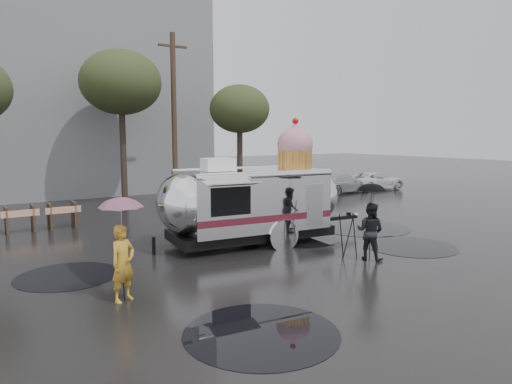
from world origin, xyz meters
TOP-DOWN VIEW (x-y plane):
  - ground at (0.00, 0.00)m, footprint 120.00×120.00m
  - puddles at (1.78, 1.67)m, footprint 14.13×9.06m
  - grey_building at (-4.00, 24.00)m, footprint 22.00×12.00m
  - utility_pole at (2.50, 14.00)m, footprint 1.60×0.28m
  - tree_mid at (0.00, 15.00)m, footprint 4.20×4.20m
  - tree_right at (6.00, 13.00)m, footprint 3.36×3.36m
  - barricade_row at (-5.55, 9.96)m, footprint 4.30×0.80m
  - parked_cars at (11.78, 12.00)m, footprint 13.20×1.90m
  - airstream_trailer at (0.93, 3.67)m, footprint 8.00×3.27m
  - person_left at (-4.46, 0.58)m, footprint 0.73×0.63m
  - umbrella_pink at (-4.46, 0.58)m, footprint 1.17×1.17m
  - person_right at (2.63, 0.02)m, footprint 0.74×0.92m
  - umbrella_black at (2.63, 0.02)m, footprint 1.08×1.08m
  - tripod at (2.32, 0.60)m, footprint 0.54×0.55m

SIDE VIEW (x-z plane):
  - ground at x=0.00m, z-range 0.00..0.00m
  - puddles at x=1.78m, z-range 0.00..0.01m
  - barricade_row at x=-5.55m, z-range 0.02..1.02m
  - parked_cars at x=11.78m, z-range -0.03..1.47m
  - tripod at x=2.32m, z-range 0.10..1.46m
  - person_right at x=2.63m, z-range 0.00..1.68m
  - person_left at x=-4.46m, z-range 0.00..1.70m
  - airstream_trailer at x=0.93m, z-range -0.64..3.67m
  - umbrella_black at x=2.63m, z-range 0.77..3.06m
  - umbrella_pink at x=-4.46m, z-range 0.77..3.12m
  - utility_pole at x=2.50m, z-range 0.12..9.12m
  - tree_right at x=6.00m, z-range 1.85..8.27m
  - tree_mid at x=0.00m, z-range 2.33..10.35m
  - grey_building at x=-4.00m, z-range 0.00..13.00m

